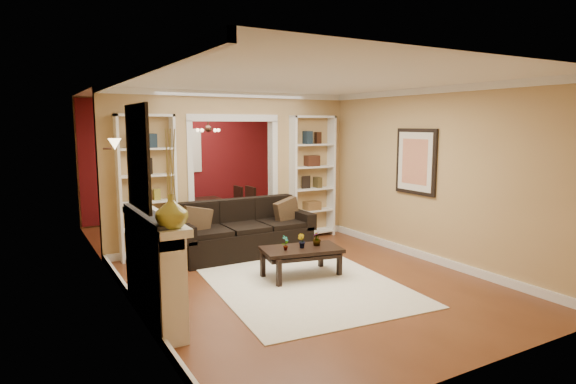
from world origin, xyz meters
TOP-DOWN VIEW (x-y plane):
  - floor at (0.00, 0.00)m, footprint 8.00×8.00m
  - ceiling at (0.00, 0.00)m, footprint 8.00×8.00m
  - wall_back at (0.00, 4.00)m, footprint 8.00×0.00m
  - wall_front at (0.00, -4.00)m, footprint 8.00×0.00m
  - wall_left at (-2.25, 0.00)m, footprint 0.00×8.00m
  - wall_right at (2.25, 0.00)m, footprint 0.00×8.00m
  - partition_wall at (0.00, 1.20)m, footprint 4.50×0.15m
  - red_back_panel at (0.00, 3.97)m, footprint 4.44×0.04m
  - dining_window at (0.00, 3.93)m, footprint 0.78×0.03m
  - area_rug at (-0.05, -1.17)m, footprint 2.61×3.46m
  - sofa at (-0.15, 0.45)m, footprint 2.27×0.98m
  - pillow_left at (-0.95, 0.43)m, footprint 0.45×0.14m
  - pillow_right at (0.66, 0.43)m, footprint 0.46×0.22m
  - coffee_table at (0.08, -1.01)m, footprint 1.19×0.80m
  - plant_left at (-0.18, -1.01)m, footprint 0.13×0.12m
  - plant_center at (0.08, -1.01)m, footprint 0.12×0.13m
  - plant_right at (0.33, -1.01)m, footprint 0.16×0.16m
  - bookshelf_left at (-1.55, 1.03)m, footprint 0.90×0.30m
  - bookshelf_right at (1.55, 1.03)m, footprint 0.90×0.30m
  - fireplace at (-2.09, -1.50)m, footprint 0.32×1.70m
  - vase at (-2.09, -2.20)m, footprint 0.36×0.36m
  - mirror at (-2.23, -1.50)m, footprint 0.03×0.95m
  - wall_sconce at (-2.15, 0.55)m, footprint 0.18×0.18m
  - framed_art at (2.21, -1.00)m, footprint 0.04×0.85m
  - dining_table at (0.11, 2.68)m, footprint 1.57×0.87m
  - dining_chair_nw at (-0.44, 2.38)m, footprint 0.46×0.46m
  - dining_chair_ne at (0.66, 2.38)m, footprint 0.47×0.47m
  - dining_chair_sw at (-0.44, 2.98)m, footprint 0.60×0.60m
  - dining_chair_se at (0.66, 2.98)m, footprint 0.53×0.53m
  - chandelier at (0.00, 2.70)m, footprint 0.50×0.50m

SIDE VIEW (x-z plane):
  - floor at x=0.00m, z-range 0.00..0.00m
  - area_rug at x=-0.05m, z-range 0.00..0.01m
  - coffee_table at x=0.08m, z-range 0.00..0.42m
  - dining_table at x=0.11m, z-range 0.00..0.55m
  - dining_chair_se at x=0.66m, z-range 0.00..0.82m
  - dining_chair_nw at x=-0.44m, z-range 0.00..0.85m
  - dining_chair_ne at x=0.66m, z-range 0.00..0.88m
  - sofa at x=-0.15m, z-range 0.00..0.89m
  - dining_chair_sw at x=-0.44m, z-range 0.00..0.95m
  - plant_center at x=0.08m, z-range 0.42..0.61m
  - plant_left at x=-0.18m, z-range 0.42..0.62m
  - plant_right at x=0.33m, z-range 0.42..0.63m
  - fireplace at x=-2.09m, z-range 0.00..1.16m
  - pillow_left at x=-0.95m, z-range 0.43..0.88m
  - pillow_right at x=0.66m, z-range 0.43..0.88m
  - bookshelf_left at x=-1.55m, z-range 0.00..2.30m
  - bookshelf_right at x=1.55m, z-range 0.00..2.30m
  - red_back_panel at x=0.00m, z-range 0.00..2.64m
  - vase at x=-2.09m, z-range 1.16..1.48m
  - wall_back at x=0.00m, z-range -2.65..5.35m
  - wall_front at x=0.00m, z-range -2.65..5.35m
  - wall_left at x=-2.25m, z-range -2.65..5.35m
  - wall_right at x=2.25m, z-range -2.65..5.35m
  - partition_wall at x=0.00m, z-range 0.00..2.70m
  - dining_window at x=0.00m, z-range 1.06..2.04m
  - framed_art at x=2.21m, z-range 1.02..2.08m
  - mirror at x=-2.23m, z-range 1.25..2.35m
  - wall_sconce at x=-2.15m, z-range 1.72..1.94m
  - chandelier at x=0.00m, z-range 1.87..2.17m
  - ceiling at x=0.00m, z-range 2.70..2.70m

